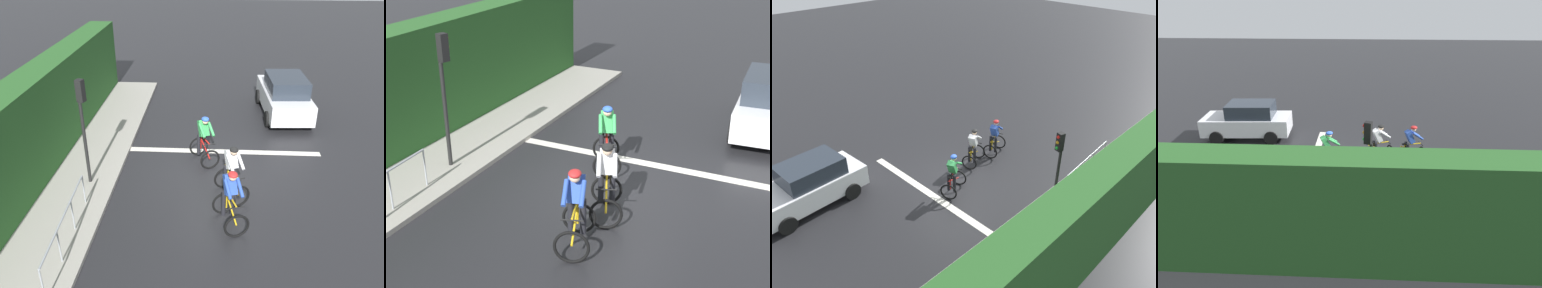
% 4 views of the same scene
% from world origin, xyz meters
% --- Properties ---
extents(ground_plane, '(80.00, 80.00, 0.00)m').
position_xyz_m(ground_plane, '(0.00, 0.00, 0.00)').
color(ground_plane, black).
extents(sidewalk_kerb, '(2.80, 20.70, 0.12)m').
position_xyz_m(sidewalk_kerb, '(4.64, 2.00, 0.06)').
color(sidewalk_kerb, '#9E998E').
rests_on(sidewalk_kerb, ground).
extents(stone_wall_low, '(0.44, 20.70, 0.53)m').
position_xyz_m(stone_wall_low, '(5.54, 2.00, 0.27)').
color(stone_wall_low, tan).
rests_on(stone_wall_low, ground).
extents(hedge_wall, '(1.10, 20.70, 3.17)m').
position_xyz_m(hedge_wall, '(5.84, 2.00, 1.59)').
color(hedge_wall, '#265623').
rests_on(hedge_wall, ground).
extents(road_marking_stop_line, '(7.00, 0.30, 0.01)m').
position_xyz_m(road_marking_stop_line, '(0.00, -1.30, 0.00)').
color(road_marking_stop_line, silver).
rests_on(road_marking_stop_line, ground).
extents(cyclist_lead, '(0.98, 1.24, 1.66)m').
position_xyz_m(cyclist_lead, '(-0.20, 2.75, 0.80)').
color(cyclist_lead, black).
rests_on(cyclist_lead, ground).
extents(cyclist_second, '(1.04, 1.26, 1.66)m').
position_xyz_m(cyclist_second, '(-0.27, 1.44, 0.80)').
color(cyclist_second, black).
rests_on(cyclist_second, ground).
extents(cyclist_mid, '(1.06, 1.26, 1.66)m').
position_xyz_m(cyclist_mid, '(0.59, -0.59, 0.80)').
color(cyclist_mid, black).
rests_on(cyclist_mid, ground).
extents(car_white, '(2.06, 4.19, 1.76)m').
position_xyz_m(car_white, '(-2.65, -4.79, 0.87)').
color(car_white, silver).
rests_on(car_white, ground).
extents(traffic_light_near_crossing, '(0.25, 0.31, 3.34)m').
position_xyz_m(traffic_light_near_crossing, '(4.00, 1.02, 2.22)').
color(traffic_light_near_crossing, black).
rests_on(traffic_light_near_crossing, ground).
extents(pedestrian_railing_kerbside, '(0.26, 3.53, 1.03)m').
position_xyz_m(pedestrian_railing_kerbside, '(3.74, 3.92, 0.79)').
color(pedestrian_railing_kerbside, '#999EA3').
rests_on(pedestrian_railing_kerbside, ground).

